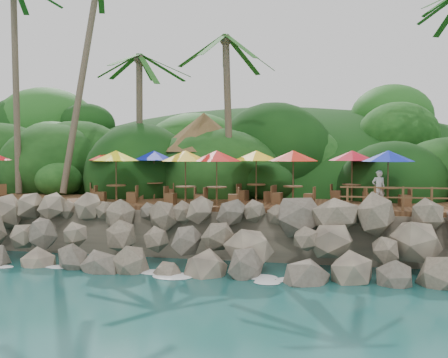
# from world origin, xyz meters

# --- Properties ---
(ground) EXTENTS (140.00, 140.00, 0.00)m
(ground) POSITION_xyz_m (0.00, 0.00, 0.00)
(ground) COLOR #19514F
(ground) RESTS_ON ground
(land_base) EXTENTS (32.00, 25.20, 2.10)m
(land_base) POSITION_xyz_m (0.00, 16.00, 1.05)
(land_base) COLOR gray
(land_base) RESTS_ON ground
(jungle_hill) EXTENTS (44.80, 28.00, 15.40)m
(jungle_hill) POSITION_xyz_m (0.00, 23.50, 0.00)
(jungle_hill) COLOR #143811
(jungle_hill) RESTS_ON ground
(seawall) EXTENTS (29.00, 4.00, 2.30)m
(seawall) POSITION_xyz_m (0.00, 2.00, 1.15)
(seawall) COLOR gray
(seawall) RESTS_ON ground
(terrace) EXTENTS (26.00, 5.00, 0.20)m
(terrace) POSITION_xyz_m (0.00, 6.00, 2.20)
(terrace) COLOR brown
(terrace) RESTS_ON land_base
(jungle_foliage) EXTENTS (44.00, 16.00, 12.00)m
(jungle_foliage) POSITION_xyz_m (0.00, 15.00, 0.00)
(jungle_foliage) COLOR #143811
(jungle_foliage) RESTS_ON ground
(foam_line) EXTENTS (25.20, 0.80, 0.06)m
(foam_line) POSITION_xyz_m (0.00, 0.30, 0.03)
(foam_line) COLOR white
(foam_line) RESTS_ON ground
(palms) EXTENTS (30.20, 7.29, 14.00)m
(palms) POSITION_xyz_m (-0.77, 8.70, 12.62)
(palms) COLOR brown
(palms) RESTS_ON ground
(palapa) EXTENTS (5.56, 5.56, 4.60)m
(palapa) POSITION_xyz_m (-2.03, 10.01, 5.79)
(palapa) COLOR brown
(palapa) RESTS_ON ground
(dining_clusters) EXTENTS (25.88, 5.48, 2.47)m
(dining_clusters) POSITION_xyz_m (0.17, 5.85, 4.35)
(dining_clusters) COLOR brown
(dining_clusters) RESTS_ON terrace
(railing) EXTENTS (6.10, 0.10, 1.00)m
(railing) POSITION_xyz_m (8.50, 3.65, 2.91)
(railing) COLOR brown
(railing) RESTS_ON terrace
(waiter) EXTENTS (0.63, 0.46, 1.60)m
(waiter) POSITION_xyz_m (7.13, 5.56, 3.10)
(waiter) COLOR white
(waiter) RESTS_ON terrace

